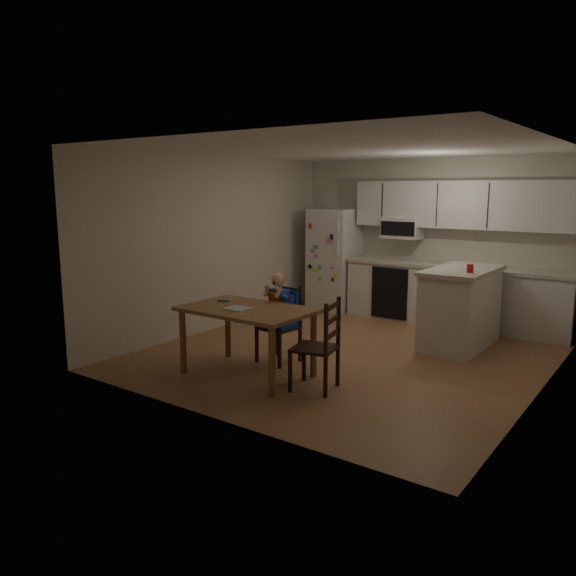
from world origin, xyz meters
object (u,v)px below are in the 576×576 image
(dining_table, at_px, (247,317))
(chair_side, at_px, (323,340))
(kitchen_island, at_px, (461,307))
(refrigerator, at_px, (334,259))
(chair_booster, at_px, (281,308))
(red_cup, at_px, (470,268))

(dining_table, relative_size, chair_side, 1.49)
(kitchen_island, bearing_deg, refrigerator, 157.83)
(refrigerator, xyz_separation_m, chair_side, (1.98, -3.47, -0.31))
(dining_table, bearing_deg, chair_side, 4.27)
(chair_booster, bearing_deg, dining_table, -85.02)
(kitchen_island, bearing_deg, chair_side, -103.18)
(red_cup, bearing_deg, dining_table, -127.59)
(red_cup, xyz_separation_m, chair_booster, (-1.70, -1.59, -0.43))
(chair_booster, bearing_deg, red_cup, 48.60)
(dining_table, bearing_deg, red_cup, 52.41)
(red_cup, relative_size, chair_side, 0.11)
(refrigerator, bearing_deg, kitchen_island, -22.17)
(dining_table, distance_m, chair_side, 0.95)
(chair_side, bearing_deg, red_cup, 148.11)
(dining_table, relative_size, chair_booster, 1.31)
(chair_side, bearing_deg, chair_booster, -132.49)
(red_cup, distance_m, chair_side, 2.33)
(red_cup, xyz_separation_m, chair_side, (-0.76, -2.14, -0.54))
(kitchen_island, distance_m, red_cup, 0.66)
(dining_table, distance_m, chair_booster, 0.61)
(dining_table, height_order, chair_booster, chair_booster)
(red_cup, relative_size, chair_booster, 0.10)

